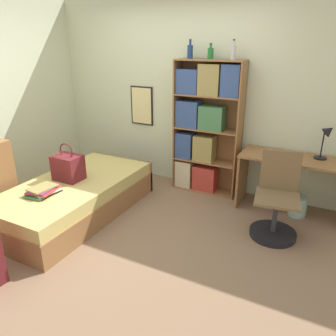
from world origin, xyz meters
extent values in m
plane|color=#84664C|center=(0.00, 0.00, 0.00)|extent=(14.00, 14.00, 0.00)
cube|color=beige|center=(0.00, 1.58, 1.30)|extent=(10.00, 0.06, 2.60)
cube|color=black|center=(-0.66, 1.54, 1.10)|extent=(0.37, 0.02, 0.57)
cube|color=beige|center=(-0.66, 1.53, 1.10)|extent=(0.33, 0.01, 0.53)
cube|color=olive|center=(-0.71, 0.00, 0.14)|extent=(1.03, 2.03, 0.28)
cube|color=tan|center=(-0.71, 0.00, 0.36)|extent=(1.00, 2.00, 0.15)
cube|color=olive|center=(-0.71, 0.99, 0.22)|extent=(1.03, 0.04, 0.43)
cube|color=maroon|center=(-0.80, 0.03, 0.59)|extent=(0.33, 0.25, 0.31)
torus|color=maroon|center=(-0.80, 0.03, 0.80)|extent=(0.20, 0.02, 0.20)
cube|color=#232328|center=(-0.78, -0.39, 0.44)|extent=(0.30, 0.33, 0.01)
cube|color=#427A4C|center=(-0.78, -0.41, 0.45)|extent=(0.27, 0.39, 0.01)
cube|color=silver|center=(-0.75, -0.40, 0.47)|extent=(0.27, 0.31, 0.02)
cube|color=#B2382D|center=(-0.76, -0.41, 0.48)|extent=(0.32, 0.35, 0.01)
cube|color=#7A336B|center=(-0.76, -0.40, 0.49)|extent=(0.25, 0.33, 0.02)
cube|color=#99894C|center=(-0.77, -0.41, 0.51)|extent=(0.24, 0.31, 0.02)
cube|color=olive|center=(0.02, 1.39, 0.90)|extent=(0.02, 0.29, 1.80)
cube|color=olive|center=(0.91, 1.39, 0.90)|extent=(0.02, 0.29, 1.80)
cube|color=olive|center=(0.46, 1.53, 0.90)|extent=(0.91, 0.01, 1.80)
cube|color=olive|center=(0.46, 1.39, 0.01)|extent=(0.87, 0.29, 0.02)
cube|color=olive|center=(0.46, 1.39, 0.45)|extent=(0.87, 0.29, 0.02)
cube|color=olive|center=(0.46, 1.39, 0.90)|extent=(0.87, 0.29, 0.02)
cube|color=olive|center=(0.46, 1.39, 1.35)|extent=(0.87, 0.29, 0.02)
cube|color=olive|center=(0.46, 1.39, 1.79)|extent=(0.87, 0.29, 0.02)
cube|color=beige|center=(0.16, 1.37, 0.21)|extent=(0.24, 0.22, 0.39)
cube|color=#B2382D|center=(0.47, 1.37, 0.19)|extent=(0.32, 0.22, 0.35)
cube|color=#334C84|center=(0.16, 1.37, 0.64)|extent=(0.24, 0.22, 0.36)
cube|color=#99894C|center=(0.44, 1.37, 0.63)|extent=(0.28, 0.22, 0.35)
cube|color=#334C84|center=(0.20, 1.37, 1.09)|extent=(0.31, 0.22, 0.36)
cube|color=#427A4C|center=(0.53, 1.37, 1.07)|extent=(0.33, 0.22, 0.31)
cube|color=#334C84|center=(0.19, 1.37, 1.52)|extent=(0.30, 0.22, 0.32)
cube|color=#99894C|center=(0.49, 1.37, 1.56)|extent=(0.28, 0.22, 0.39)
cube|color=#334C84|center=(0.77, 1.37, 1.56)|extent=(0.24, 0.22, 0.39)
cylinder|color=navy|center=(0.18, 1.39, 1.89)|extent=(0.07, 0.07, 0.17)
cylinder|color=navy|center=(0.18, 1.39, 1.99)|extent=(0.03, 0.03, 0.05)
cylinder|color=#232328|center=(0.18, 1.39, 2.03)|extent=(0.03, 0.03, 0.02)
cylinder|color=#1E6B2D|center=(0.45, 1.43, 1.87)|extent=(0.08, 0.08, 0.13)
cylinder|color=#1E6B2D|center=(0.45, 1.43, 1.96)|extent=(0.03, 0.03, 0.04)
cylinder|color=#232328|center=(0.45, 1.43, 1.99)|extent=(0.03, 0.03, 0.02)
cylinder|color=#B7BCC1|center=(0.75, 1.41, 1.89)|extent=(0.06, 0.06, 0.17)
cylinder|color=#B7BCC1|center=(0.75, 1.41, 2.00)|extent=(0.02, 0.02, 0.05)
cylinder|color=#232328|center=(0.75, 1.41, 2.03)|extent=(0.03, 0.03, 0.02)
cube|color=olive|center=(1.66, 1.27, 0.71)|extent=(1.31, 0.53, 0.02)
cube|color=olive|center=(1.02, 1.27, 0.35)|extent=(0.03, 0.49, 0.70)
cylinder|color=black|center=(1.90, 1.36, 0.73)|extent=(0.15, 0.15, 0.02)
cylinder|color=black|center=(1.90, 1.36, 0.89)|extent=(0.02, 0.02, 0.31)
cone|color=black|center=(1.94, 1.36, 1.07)|extent=(0.16, 0.12, 0.16)
cylinder|color=black|center=(1.58, 0.60, 0.03)|extent=(0.50, 0.50, 0.06)
cylinder|color=#333338|center=(1.58, 0.60, 0.22)|extent=(0.05, 0.05, 0.45)
cube|color=brown|center=(1.58, 0.60, 0.46)|extent=(0.52, 0.52, 0.03)
cube|color=brown|center=(1.54, 0.81, 0.70)|extent=(0.41, 0.10, 0.45)
cylinder|color=#99C1B2|center=(1.75, 1.21, 0.12)|extent=(0.21, 0.21, 0.25)
camera|label=1|loc=(1.97, -2.70, 2.03)|focal=35.00mm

